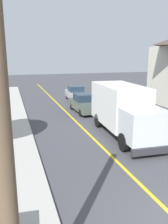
% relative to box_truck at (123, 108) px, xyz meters
% --- Properties ---
extents(sidewalk_curb, '(3.60, 60.00, 0.15)m').
position_rel_box_truck_xyz_m(sidewalk_curb, '(-7.51, -4.26, -1.69)').
color(sidewalk_curb, '#ADAAA3').
rests_on(sidewalk_curb, ground).
extents(centre_line_yellow, '(0.16, 56.00, 0.01)m').
position_rel_box_truck_xyz_m(centre_line_yellow, '(-2.11, 1.74, -1.76)').
color(centre_line_yellow, gold).
rests_on(centre_line_yellow, ground).
extents(box_truck, '(2.80, 7.30, 3.20)m').
position_rel_box_truck_xyz_m(box_truck, '(0.00, 0.00, 0.00)').
color(box_truck, silver).
rests_on(box_truck, ground).
extents(parked_car_near, '(1.91, 4.44, 1.67)m').
position_rel_box_truck_xyz_m(parked_car_near, '(-0.51, 6.72, -0.97)').
color(parked_car_near, '#4C564C').
rests_on(parked_car_near, ground).
extents(parked_car_mid, '(2.01, 4.48, 1.67)m').
position_rel_box_truck_xyz_m(parked_car_mid, '(0.31, 12.43, -0.97)').
color(parked_car_mid, '#B7B7BC').
rests_on(parked_car_mid, ground).
extents(utility_pole, '(0.32, 0.32, 7.38)m').
position_rel_box_truck_xyz_m(utility_pole, '(-7.04, -9.77, 2.08)').
color(utility_pole, brown).
rests_on(utility_pole, sidewalk_curb).
extents(stop_sign, '(0.80, 0.10, 2.65)m').
position_rel_box_truck_xyz_m(stop_sign, '(2.88, 3.22, 0.09)').
color(stop_sign, gray).
rests_on(stop_sign, ground).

